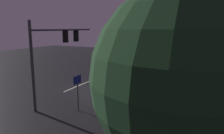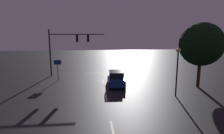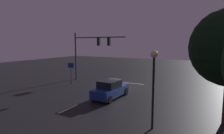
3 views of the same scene
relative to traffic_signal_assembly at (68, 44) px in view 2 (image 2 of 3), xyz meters
The scene contains 10 objects.
ground_plane 6.61m from the traffic_signal_assembly, behind, with size 80.00×80.00×0.00m, color black.
traffic_signal_assembly is the anchor object (origin of this frame).
lane_dash_far 7.74m from the traffic_signal_assembly, 139.65° to the left, with size 2.20×0.16×0.01m, color beige.
lane_dash_mid 12.02m from the traffic_signal_assembly, 115.37° to the left, with size 2.20×0.16×0.01m, color beige.
lane_dash_near 17.35m from the traffic_signal_assembly, 106.53° to the left, with size 2.20×0.16×0.01m, color beige.
stop_bar 6.71m from the traffic_signal_assembly, 166.00° to the right, with size 5.00×0.16×0.01m, color beige.
car_approaching 9.29m from the traffic_signal_assembly, 137.17° to the left, with size 2.04×4.42×1.70m.
street_lamp_left_kerb 15.55m from the traffic_signal_assembly, 138.30° to the left, with size 0.44×0.44×4.73m.
route_sign 3.97m from the traffic_signal_assembly, 70.02° to the left, with size 0.90×0.09×2.72m.
tree_left_far 17.20m from the traffic_signal_assembly, 154.16° to the left, with size 4.82×4.82×7.29m.
Camera 2 is at (1.13, 27.31, 6.16)m, focal length 30.29 mm.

